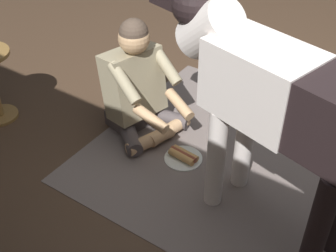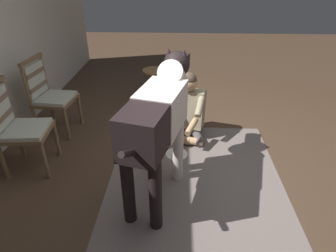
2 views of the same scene
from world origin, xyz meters
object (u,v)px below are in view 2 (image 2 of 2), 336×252
(dining_chair_right_of_pair, at_px, (47,93))
(dining_chair_left_of_pair, at_px, (16,124))
(person_sitting_on_floor, at_px, (187,111))
(hot_dog_on_plate, at_px, (177,153))
(round_side_table, at_px, (155,84))
(large_dog, at_px, (159,116))

(dining_chair_right_of_pair, bearing_deg, dining_chair_left_of_pair, 180.00)
(dining_chair_right_of_pair, relative_size, person_sitting_on_floor, 1.16)
(person_sitting_on_floor, height_order, hot_dog_on_plate, person_sitting_on_floor)
(dining_chair_left_of_pair, distance_m, round_side_table, 2.15)
(dining_chair_right_of_pair, distance_m, large_dog, 1.87)
(dining_chair_left_of_pair, xyz_separation_m, large_dog, (-0.28, -1.50, 0.28))
(dining_chair_right_of_pair, xyz_separation_m, round_side_table, (0.91, -1.28, -0.22))
(dining_chair_left_of_pair, height_order, hot_dog_on_plate, dining_chair_left_of_pair)
(large_dog, xyz_separation_m, hot_dog_on_plate, (0.57, -0.15, -0.79))
(large_dog, bearing_deg, dining_chair_right_of_pair, 54.01)
(dining_chair_left_of_pair, bearing_deg, dining_chair_right_of_pair, -0.00)
(dining_chair_left_of_pair, bearing_deg, hot_dog_on_plate, -80.01)
(dining_chair_left_of_pair, xyz_separation_m, round_side_table, (1.71, -1.28, -0.22))
(hot_dog_on_plate, distance_m, round_side_table, 1.50)
(dining_chair_right_of_pair, bearing_deg, round_side_table, -54.59)
(person_sitting_on_floor, distance_m, round_side_table, 1.08)
(person_sitting_on_floor, distance_m, large_dog, 1.17)
(dining_chair_right_of_pair, xyz_separation_m, person_sitting_on_floor, (-0.06, -1.77, -0.20))
(hot_dog_on_plate, bearing_deg, person_sitting_on_floor, -14.97)
(hot_dog_on_plate, relative_size, round_side_table, 0.47)
(hot_dog_on_plate, bearing_deg, large_dog, 165.03)
(person_sitting_on_floor, bearing_deg, hot_dog_on_plate, 165.03)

